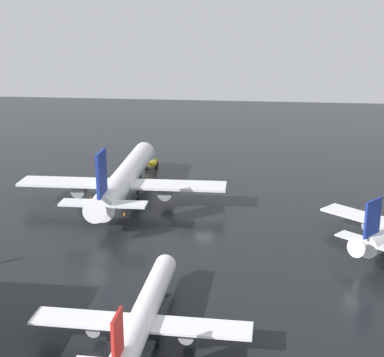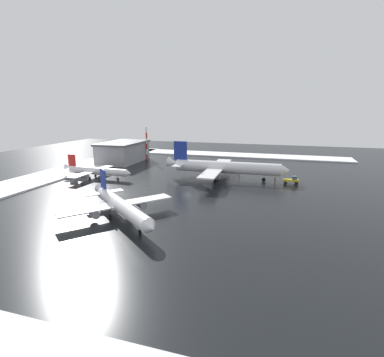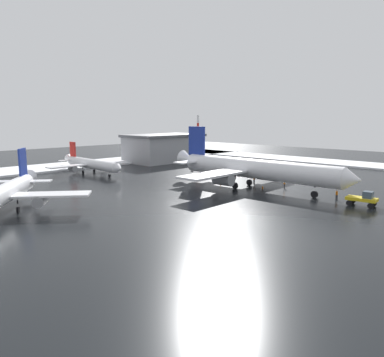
{
  "view_description": "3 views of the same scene",
  "coord_description": "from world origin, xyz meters",
  "px_view_note": "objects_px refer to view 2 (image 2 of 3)",
  "views": [
    {
      "loc": [
        8.41,
        -83.15,
        31.19
      ],
      "look_at": [
        -2.71,
        7.14,
        4.63
      ],
      "focal_mm": 55.0,
      "sensor_mm": 36.0,
      "label": 1
    },
    {
      "loc": [
        82.06,
        26.75,
        22.84
      ],
      "look_at": [
        -2.26,
        0.95,
        2.29
      ],
      "focal_mm": 28.0,
      "sensor_mm": 36.0,
      "label": 2
    },
    {
      "loc": [
        47.46,
        50.95,
        14.0
      ],
      "look_at": [
        -2.29,
        2.87,
        2.8
      ],
      "focal_mm": 35.0,
      "sensor_mm": 36.0,
      "label": 3
    }
  ],
  "objects_px": {
    "ground_crew_beside_wing": "(218,173)",
    "ground_crew_by_nose_gear": "(239,174)",
    "airplane_parked_starboard": "(96,171)",
    "traffic_cone_mid_line": "(229,178)",
    "pushback_tug": "(292,180)",
    "cargo_hangar": "(123,152)",
    "ground_crew_mid_apron": "(275,178)",
    "airplane_distant_tail": "(121,206)",
    "traffic_cone_near_nose": "(202,178)",
    "antenna_mast": "(147,144)",
    "airplane_foreground_jet": "(224,167)"
  },
  "relations": [
    {
      "from": "airplane_distant_tail",
      "to": "traffic_cone_mid_line",
      "type": "bearing_deg",
      "value": 110.61
    },
    {
      "from": "pushback_tug",
      "to": "cargo_hangar",
      "type": "bearing_deg",
      "value": 158.78
    },
    {
      "from": "cargo_hangar",
      "to": "ground_crew_beside_wing",
      "type": "bearing_deg",
      "value": 71.46
    },
    {
      "from": "ground_crew_mid_apron",
      "to": "ground_crew_beside_wing",
      "type": "xyz_separation_m",
      "value": [
        -3.54,
        -19.63,
        0.0
      ]
    },
    {
      "from": "airplane_foreground_jet",
      "to": "antenna_mast",
      "type": "distance_m",
      "value": 49.86
    },
    {
      "from": "ground_crew_beside_wing",
      "to": "ground_crew_by_nose_gear",
      "type": "bearing_deg",
      "value": 74.6
    },
    {
      "from": "ground_crew_mid_apron",
      "to": "traffic_cone_mid_line",
      "type": "relative_size",
      "value": 3.11
    },
    {
      "from": "airplane_parked_starboard",
      "to": "traffic_cone_mid_line",
      "type": "relative_size",
      "value": 46.83
    },
    {
      "from": "ground_crew_beside_wing",
      "to": "ground_crew_by_nose_gear",
      "type": "distance_m",
      "value": 7.59
    },
    {
      "from": "ground_crew_by_nose_gear",
      "to": "pushback_tug",
      "type": "bearing_deg",
      "value": 142.91
    },
    {
      "from": "pushback_tug",
      "to": "traffic_cone_mid_line",
      "type": "height_order",
      "value": "pushback_tug"
    },
    {
      "from": "traffic_cone_mid_line",
      "to": "airplane_parked_starboard",
      "type": "bearing_deg",
      "value": -73.07
    },
    {
      "from": "airplane_foreground_jet",
      "to": "ground_crew_mid_apron",
      "type": "distance_m",
      "value": 16.87
    },
    {
      "from": "ground_crew_by_nose_gear",
      "to": "cargo_hangar",
      "type": "relative_size",
      "value": 0.07
    },
    {
      "from": "traffic_cone_mid_line",
      "to": "ground_crew_mid_apron",
      "type": "bearing_deg",
      "value": 90.4
    },
    {
      "from": "airplane_foreground_jet",
      "to": "traffic_cone_near_nose",
      "type": "relative_size",
      "value": 74.35
    },
    {
      "from": "ground_crew_by_nose_gear",
      "to": "airplane_parked_starboard",
      "type": "bearing_deg",
      "value": -1.33
    },
    {
      "from": "airplane_distant_tail",
      "to": "cargo_hangar",
      "type": "relative_size",
      "value": 0.99
    },
    {
      "from": "ground_crew_beside_wing",
      "to": "airplane_distant_tail",
      "type": "bearing_deg",
      "value": -24.76
    },
    {
      "from": "airplane_foreground_jet",
      "to": "airplane_distant_tail",
      "type": "height_order",
      "value": "airplane_foreground_jet"
    },
    {
      "from": "traffic_cone_near_nose",
      "to": "ground_crew_mid_apron",
      "type": "bearing_deg",
      "value": 97.18
    },
    {
      "from": "traffic_cone_near_nose",
      "to": "airplane_parked_starboard",
      "type": "bearing_deg",
      "value": -73.48
    },
    {
      "from": "ground_crew_by_nose_gear",
      "to": "cargo_hangar",
      "type": "distance_m",
      "value": 55.42
    },
    {
      "from": "pushback_tug",
      "to": "antenna_mast",
      "type": "height_order",
      "value": "antenna_mast"
    },
    {
      "from": "ground_crew_by_nose_gear",
      "to": "traffic_cone_mid_line",
      "type": "xyz_separation_m",
      "value": [
        3.25,
        -2.99,
        -0.7
      ]
    },
    {
      "from": "airplane_foreground_jet",
      "to": "airplane_parked_starboard",
      "type": "height_order",
      "value": "airplane_foreground_jet"
    },
    {
      "from": "ground_crew_mid_apron",
      "to": "ground_crew_beside_wing",
      "type": "relative_size",
      "value": 1.0
    },
    {
      "from": "airplane_foreground_jet",
      "to": "cargo_hangar",
      "type": "bearing_deg",
      "value": 156.5
    },
    {
      "from": "pushback_tug",
      "to": "ground_crew_by_nose_gear",
      "type": "distance_m",
      "value": 17.85
    },
    {
      "from": "airplane_distant_tail",
      "to": "traffic_cone_near_nose",
      "type": "xyz_separation_m",
      "value": [
        -41.66,
        6.52,
        -2.68
      ]
    },
    {
      "from": "ground_crew_mid_apron",
      "to": "ground_crew_by_nose_gear",
      "type": "relative_size",
      "value": 1.0
    },
    {
      "from": "airplane_foreground_jet",
      "to": "cargo_hangar",
      "type": "relative_size",
      "value": 1.63
    },
    {
      "from": "cargo_hangar",
      "to": "pushback_tug",
      "type": "bearing_deg",
      "value": 73.42
    },
    {
      "from": "antenna_mast",
      "to": "traffic_cone_near_nose",
      "type": "distance_m",
      "value": 45.56
    },
    {
      "from": "airplane_distant_tail",
      "to": "antenna_mast",
      "type": "relative_size",
      "value": 1.67
    },
    {
      "from": "airplane_foreground_jet",
      "to": "pushback_tug",
      "type": "bearing_deg",
      "value": -2.11
    },
    {
      "from": "airplane_parked_starboard",
      "to": "ground_crew_beside_wing",
      "type": "height_order",
      "value": "airplane_parked_starboard"
    },
    {
      "from": "pushback_tug",
      "to": "ground_crew_mid_apron",
      "type": "height_order",
      "value": "pushback_tug"
    },
    {
      "from": "airplane_distant_tail",
      "to": "traffic_cone_mid_line",
      "type": "distance_m",
      "value": 47.09
    },
    {
      "from": "cargo_hangar",
      "to": "antenna_mast",
      "type": "bearing_deg",
      "value": 136.32
    },
    {
      "from": "ground_crew_by_nose_gear",
      "to": "traffic_cone_near_nose",
      "type": "distance_m",
      "value": 13.09
    },
    {
      "from": "airplane_parked_starboard",
      "to": "traffic_cone_near_nose",
      "type": "bearing_deg",
      "value": 17.68
    },
    {
      "from": "pushback_tug",
      "to": "ground_crew_by_nose_gear",
      "type": "relative_size",
      "value": 2.8
    },
    {
      "from": "pushback_tug",
      "to": "ground_crew_by_nose_gear",
      "type": "height_order",
      "value": "pushback_tug"
    },
    {
      "from": "airplane_parked_starboard",
      "to": "traffic_cone_mid_line",
      "type": "bearing_deg",
      "value": 18.08
    },
    {
      "from": "airplane_foreground_jet",
      "to": "antenna_mast",
      "type": "xyz_separation_m",
      "value": [
        -27.92,
        -41.17,
        3.45
      ]
    },
    {
      "from": "traffic_cone_near_nose",
      "to": "airplane_distant_tail",
      "type": "bearing_deg",
      "value": -8.9
    },
    {
      "from": "antenna_mast",
      "to": "traffic_cone_near_nose",
      "type": "height_order",
      "value": "antenna_mast"
    },
    {
      "from": "airplane_parked_starboard",
      "to": "traffic_cone_mid_line",
      "type": "distance_m",
      "value": 44.7
    },
    {
      "from": "ground_crew_beside_wing",
      "to": "cargo_hangar",
      "type": "bearing_deg",
      "value": -120.38
    }
  ]
}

